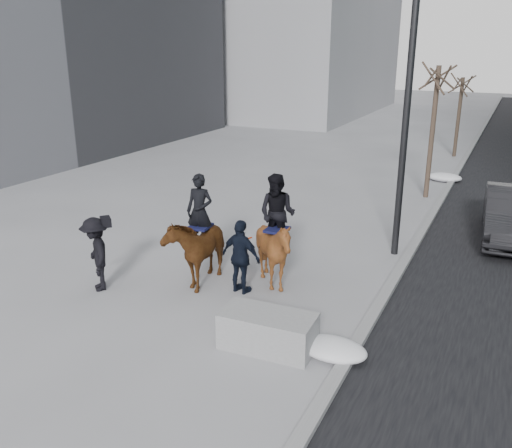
% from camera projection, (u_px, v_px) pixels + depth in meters
% --- Properties ---
extents(ground, '(120.00, 120.00, 0.00)m').
position_uv_depth(ground, '(233.00, 303.00, 12.11)').
color(ground, gray).
rests_on(ground, ground).
extents(curb, '(0.25, 90.00, 0.12)m').
position_uv_depth(curb, '(439.00, 203.00, 19.37)').
color(curb, gray).
rests_on(curb, ground).
extents(planter, '(1.81, 0.96, 0.71)m').
position_uv_depth(planter, '(268.00, 331.00, 10.23)').
color(planter, gray).
rests_on(planter, ground).
extents(tree_near, '(1.20, 1.20, 5.30)m').
position_uv_depth(tree_near, '(433.00, 126.00, 19.58)').
color(tree_near, '#3D3124').
rests_on(tree_near, ground).
extents(tree_far, '(1.20, 1.20, 4.35)m').
position_uv_depth(tree_far, '(459.00, 113.00, 27.04)').
color(tree_far, '#33271E').
rests_on(tree_far, ground).
extents(mounted_left, '(1.15, 2.12, 2.63)m').
position_uv_depth(mounted_left, '(198.00, 243.00, 12.96)').
color(mounted_left, '#48220E').
rests_on(mounted_left, ground).
extents(mounted_right, '(1.44, 1.62, 2.71)m').
position_uv_depth(mounted_right, '(275.00, 244.00, 12.59)').
color(mounted_right, '#4E2F0F').
rests_on(mounted_right, ground).
extents(feeder, '(1.09, 0.94, 1.75)m').
position_uv_depth(feeder, '(241.00, 257.00, 12.37)').
color(feeder, black).
rests_on(feeder, ground).
extents(camera_crew, '(1.28, 1.24, 1.75)m').
position_uv_depth(camera_crew, '(96.00, 254.00, 12.52)').
color(camera_crew, black).
rests_on(camera_crew, ground).
extents(lamppost, '(0.25, 2.00, 9.09)m').
position_uv_depth(lamppost, '(409.00, 66.00, 13.21)').
color(lamppost, black).
rests_on(lamppost, ground).
extents(snow_piles, '(1.37, 15.71, 0.35)m').
position_uv_depth(snow_piles, '(414.00, 224.00, 16.82)').
color(snow_piles, silver).
rests_on(snow_piles, ground).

